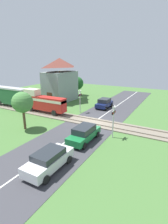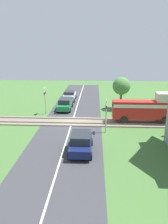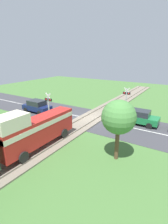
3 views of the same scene
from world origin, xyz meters
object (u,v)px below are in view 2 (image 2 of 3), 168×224
(car_near_crossing, at_px, (65,104))
(car_far_side, at_px, (81,142))
(car_behind_queue, at_px, (70,95))
(crossing_signal_west_approach, at_px, (45,97))
(crossing_signal_east_approach, at_px, (106,112))

(car_near_crossing, bearing_deg, car_far_side, 13.60)
(car_far_side, height_order, car_behind_queue, car_far_side)
(car_behind_queue, xyz_separation_m, crossing_signal_west_approach, (7.28, -2.14, 1.36))
(car_behind_queue, distance_m, crossing_signal_west_approach, 7.70)
(car_near_crossing, distance_m, car_far_side, 12.25)
(crossing_signal_west_approach, height_order, crossing_signal_east_approach, same)
(car_far_side, height_order, crossing_signal_west_approach, crossing_signal_west_approach)
(car_behind_queue, height_order, crossing_signal_east_approach, crossing_signal_east_approach)
(car_near_crossing, xyz_separation_m, crossing_signal_west_approach, (2.08, -2.14, 1.34))
(car_far_side, distance_m, car_behind_queue, 17.34)
(car_behind_queue, xyz_separation_m, crossing_signal_east_approach, (13.00, 5.02, 1.36))
(crossing_signal_east_approach, bearing_deg, crossing_signal_west_approach, -128.65)
(crossing_signal_west_approach, bearing_deg, crossing_signal_east_approach, 51.35)
(car_far_side, relative_size, crossing_signal_west_approach, 1.12)
(car_far_side, bearing_deg, car_behind_queue, -170.44)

